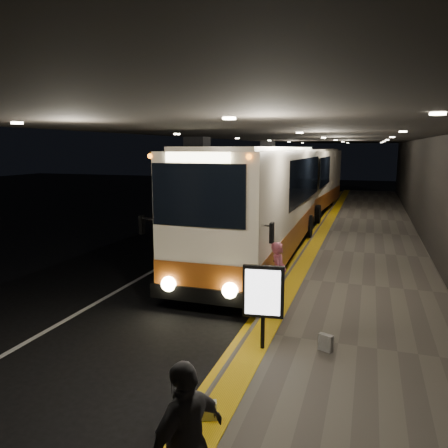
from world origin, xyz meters
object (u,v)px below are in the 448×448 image
Objects in this scene: coach_second at (307,183)px; bag_polka at (326,343)px; passenger_boarding at (278,274)px; bag_plain at (209,411)px; coach_main at (262,207)px; info_sign at (263,293)px; passenger_waiting_grey at (186,442)px; stanchion_post at (277,283)px.

bag_polka is at bearing -77.46° from coach_second.
bag_plain is at bearing 176.87° from passenger_boarding.
coach_main is 7.58× the size of info_sign.
coach_second is 37.27× the size of bag_polka.
info_sign reaches higher than passenger_boarding.
coach_main is 11.86m from passenger_waiting_grey.
bag_plain is 4.95m from stanchion_post.
info_sign is (0.20, 2.43, 0.98)m from bag_plain.
info_sign reaches higher than bag_polka.
passenger_waiting_grey reaches higher than bag_plain.
bag_plain is 2.63m from info_sign.
info_sign reaches higher than bag_plain.
bag_polka is 3.05m from bag_plain.
info_sign is (-0.18, 4.09, 0.23)m from passenger_waiting_grey.
coach_main is 11.87m from coach_second.
coach_main is 5.44m from stanchion_post.
passenger_waiting_grey is 1.06× the size of info_sign.
passenger_waiting_grey is 6.61m from stanchion_post.
info_sign is at bearing -178.48° from passenger_boarding.
bag_polka is 2.65m from stanchion_post.
coach_main reaches higher than stanchion_post.
bag_plain is (0.00, -4.89, -0.66)m from passenger_boarding.
bag_plain is at bearing -145.61° from passenger_waiting_grey.
passenger_boarding is at bearing 90.00° from bag_plain.
info_sign is at bearing -155.97° from passenger_waiting_grey.
coach_second is 21.98m from bag_plain.
passenger_boarding is at bearing 86.79° from info_sign.
passenger_waiting_grey is 4.55m from bag_polka.
coach_second reaches higher than bag_polka.
stanchion_post is (-0.05, 4.93, 0.42)m from bag_plain.
bag_polka is at bearing 63.30° from bag_plain.
bag_polka is 0.30× the size of stanchion_post.
coach_main is at bearing 99.51° from bag_plain.
coach_main is 7.92× the size of passenger_boarding.
coach_main reaches higher than info_sign.
bag_plain is (-1.37, -2.73, -0.03)m from bag_polka.
bag_plain is 0.17× the size of info_sign.
bag_plain is (1.67, -9.99, -1.59)m from coach_main.
info_sign reaches higher than stanchion_post.
passenger_boarding is at bearing -40.52° from stanchion_post.
stanchion_post is at bearing 122.80° from bag_polka.
info_sign is at bearing -165.61° from bag_polka.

